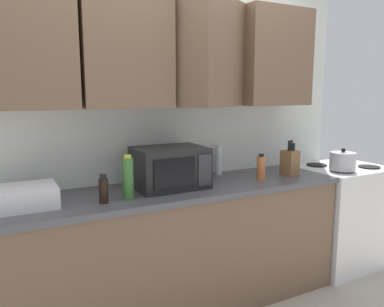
{
  "coord_description": "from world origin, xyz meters",
  "views": [
    {
      "loc": [
        -1.08,
        -2.58,
        1.55
      ],
      "look_at": [
        0.15,
        -0.25,
        1.12
      ],
      "focal_mm": 35.02,
      "sensor_mm": 36.0,
      "label": 1
    }
  ],
  "objects_px": {
    "stove_range": "(339,215)",
    "knife_block": "(290,163)",
    "bottle_spice_jar": "(261,168)",
    "dish_rack": "(22,197)",
    "bottle_clear_tall": "(218,160)",
    "kettle": "(343,161)",
    "microwave": "(170,167)",
    "bottle_soy_dark": "(104,190)",
    "bottle_green_oil": "(128,178)"
  },
  "relations": [
    {
      "from": "knife_block",
      "to": "bottle_soy_dark",
      "type": "xyz_separation_m",
      "value": [
        -1.5,
        -0.06,
        -0.02
      ]
    },
    {
      "from": "knife_block",
      "to": "bottle_spice_jar",
      "type": "xyz_separation_m",
      "value": [
        -0.3,
        -0.02,
        -0.01
      ]
    },
    {
      "from": "bottle_green_oil",
      "to": "stove_range",
      "type": "bearing_deg",
      "value": 2.7
    },
    {
      "from": "knife_block",
      "to": "bottle_clear_tall",
      "type": "height_order",
      "value": "knife_block"
    },
    {
      "from": "microwave",
      "to": "knife_block",
      "type": "height_order",
      "value": "knife_block"
    },
    {
      "from": "stove_range",
      "to": "knife_block",
      "type": "xyz_separation_m",
      "value": [
        -0.67,
        -0.05,
        0.55
      ]
    },
    {
      "from": "microwave",
      "to": "bottle_green_oil",
      "type": "bearing_deg",
      "value": -158.09
    },
    {
      "from": "microwave",
      "to": "knife_block",
      "type": "distance_m",
      "value": 1.0
    },
    {
      "from": "microwave",
      "to": "bottle_soy_dark",
      "type": "xyz_separation_m",
      "value": [
        -0.5,
        -0.16,
        -0.06
      ]
    },
    {
      "from": "kettle",
      "to": "knife_block",
      "type": "distance_m",
      "value": 0.51
    },
    {
      "from": "bottle_spice_jar",
      "to": "dish_rack",
      "type": "bearing_deg",
      "value": 176.84
    },
    {
      "from": "stove_range",
      "to": "dish_rack",
      "type": "distance_m",
      "value": 2.65
    },
    {
      "from": "kettle",
      "to": "bottle_green_oil",
      "type": "bearing_deg",
      "value": 178.59
    },
    {
      "from": "stove_range",
      "to": "bottle_green_oil",
      "type": "height_order",
      "value": "bottle_green_oil"
    },
    {
      "from": "kettle",
      "to": "bottle_clear_tall",
      "type": "bearing_deg",
      "value": 158.49
    },
    {
      "from": "microwave",
      "to": "kettle",
      "type": "bearing_deg",
      "value": -7.04
    },
    {
      "from": "bottle_spice_jar",
      "to": "microwave",
      "type": "bearing_deg",
      "value": 170.65
    },
    {
      "from": "stove_range",
      "to": "knife_block",
      "type": "relative_size",
      "value": 3.21
    },
    {
      "from": "stove_range",
      "to": "kettle",
      "type": "relative_size",
      "value": 4.36
    },
    {
      "from": "bottle_green_oil",
      "to": "bottle_clear_tall",
      "type": "xyz_separation_m",
      "value": [
        0.86,
        0.34,
        -0.02
      ]
    },
    {
      "from": "bottle_green_oil",
      "to": "bottle_spice_jar",
      "type": "relative_size",
      "value": 1.39
    },
    {
      "from": "microwave",
      "to": "stove_range",
      "type": "bearing_deg",
      "value": -1.53
    },
    {
      "from": "bottle_spice_jar",
      "to": "bottle_soy_dark",
      "type": "bearing_deg",
      "value": -178.04
    },
    {
      "from": "stove_range",
      "to": "bottle_clear_tall",
      "type": "xyz_separation_m",
      "value": [
        -1.15,
        0.24,
        0.56
      ]
    },
    {
      "from": "bottle_clear_tall",
      "to": "bottle_soy_dark",
      "type": "distance_m",
      "value": 1.08
    },
    {
      "from": "stove_range",
      "to": "bottle_spice_jar",
      "type": "bearing_deg",
      "value": -175.83
    },
    {
      "from": "dish_rack",
      "to": "bottle_spice_jar",
      "type": "xyz_separation_m",
      "value": [
        1.64,
        -0.09,
        0.03
      ]
    },
    {
      "from": "kettle",
      "to": "stove_range",
      "type": "bearing_deg",
      "value": 39.47
    },
    {
      "from": "knife_block",
      "to": "bottle_green_oil",
      "type": "distance_m",
      "value": 1.34
    },
    {
      "from": "stove_range",
      "to": "dish_rack",
      "type": "xyz_separation_m",
      "value": [
        -2.6,
        0.02,
        0.51
      ]
    },
    {
      "from": "microwave",
      "to": "bottle_green_oil",
      "type": "height_order",
      "value": "microwave"
    },
    {
      "from": "kettle",
      "to": "bottle_green_oil",
      "type": "distance_m",
      "value": 1.84
    },
    {
      "from": "dish_rack",
      "to": "kettle",
      "type": "bearing_deg",
      "value": -3.76
    },
    {
      "from": "dish_rack",
      "to": "bottle_green_oil",
      "type": "height_order",
      "value": "bottle_green_oil"
    },
    {
      "from": "kettle",
      "to": "bottle_spice_jar",
      "type": "height_order",
      "value": "same"
    },
    {
      "from": "bottle_soy_dark",
      "to": "bottle_spice_jar",
      "type": "xyz_separation_m",
      "value": [
        1.2,
        0.04,
        0.01
      ]
    },
    {
      "from": "knife_block",
      "to": "bottle_spice_jar",
      "type": "bearing_deg",
      "value": -177.0
    },
    {
      "from": "stove_range",
      "to": "bottle_clear_tall",
      "type": "bearing_deg",
      "value": 167.94
    },
    {
      "from": "dish_rack",
      "to": "bottle_soy_dark",
      "type": "relative_size",
      "value": 2.18
    },
    {
      "from": "dish_rack",
      "to": "knife_block",
      "type": "distance_m",
      "value": 1.94
    },
    {
      "from": "stove_range",
      "to": "bottle_soy_dark",
      "type": "xyz_separation_m",
      "value": [
        -2.17,
        -0.11,
        0.53
      ]
    },
    {
      "from": "kettle",
      "to": "microwave",
      "type": "height_order",
      "value": "microwave"
    },
    {
      "from": "dish_rack",
      "to": "bottle_green_oil",
      "type": "distance_m",
      "value": 0.61
    },
    {
      "from": "bottle_green_oil",
      "to": "bottle_soy_dark",
      "type": "xyz_separation_m",
      "value": [
        -0.16,
        -0.02,
        -0.05
      ]
    },
    {
      "from": "microwave",
      "to": "bottle_clear_tall",
      "type": "height_order",
      "value": "microwave"
    },
    {
      "from": "microwave",
      "to": "bottle_green_oil",
      "type": "relative_size",
      "value": 1.75
    },
    {
      "from": "kettle",
      "to": "dish_rack",
      "type": "distance_m",
      "value": 2.44
    },
    {
      "from": "bottle_clear_tall",
      "to": "bottle_spice_jar",
      "type": "height_order",
      "value": "bottle_clear_tall"
    },
    {
      "from": "stove_range",
      "to": "bottle_green_oil",
      "type": "distance_m",
      "value": 2.09
    },
    {
      "from": "stove_range",
      "to": "bottle_spice_jar",
      "type": "xyz_separation_m",
      "value": [
        -0.97,
        -0.07,
        0.54
      ]
    }
  ]
}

